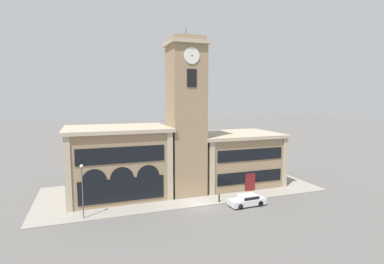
{
  "coord_description": "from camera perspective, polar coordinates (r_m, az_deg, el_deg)",
  "views": [
    {
      "loc": [
        -12.56,
        -32.13,
        12.95
      ],
      "look_at": [
        0.04,
        3.2,
        8.7
      ],
      "focal_mm": 28.0,
      "sensor_mm": 36.0,
      "label": 1
    }
  ],
  "objects": [
    {
      "name": "street_lamp",
      "position": [
        34.1,
        -20.18,
        -9.16
      ],
      "size": [
        0.36,
        0.36,
        5.88
      ],
      "color": "#4C4C51",
      "rests_on": "sidewalk_kerb"
    },
    {
      "name": "sidewalk_kerb",
      "position": [
        43.26,
        -1.87,
        -10.85
      ],
      "size": [
        38.03,
        14.42,
        0.15
      ],
      "color": "gray",
      "rests_on": "ground_plane"
    },
    {
      "name": "ground_plane",
      "position": [
        36.85,
        1.66,
        -14.11
      ],
      "size": [
        300.0,
        300.0,
        0.0
      ],
      "primitive_type": "plane",
      "color": "#605E5B"
    },
    {
      "name": "town_hall_left_wing",
      "position": [
        40.94,
        -13.96,
        -5.45
      ],
      "size": [
        13.2,
        9.93,
        9.21
      ],
      "color": "#937A5B",
      "rests_on": "ground_plane"
    },
    {
      "name": "bollard",
      "position": [
        38.14,
        5.18,
        -12.34
      ],
      "size": [
        0.18,
        0.18,
        1.06
      ],
      "color": "black",
      "rests_on": "sidewalk_kerb"
    },
    {
      "name": "town_hall_right_wing",
      "position": [
        46.05,
        8.12,
        -4.94
      ],
      "size": [
        12.79,
        9.93,
        7.73
      ],
      "color": "#937A5B",
      "rests_on": "ground_plane"
    },
    {
      "name": "clock_tower",
      "position": [
        39.66,
        -1.12,
        2.78
      ],
      "size": [
        5.12,
        5.12,
        21.9
      ],
      "color": "#937A5B",
      "rests_on": "ground_plane"
    },
    {
      "name": "parked_car_near",
      "position": [
        37.65,
        10.49,
        -12.61
      ],
      "size": [
        4.54,
        1.95,
        1.35
      ],
      "rotation": [
        0.0,
        0.0,
        3.18
      ],
      "color": "silver",
      "rests_on": "ground_plane"
    }
  ]
}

